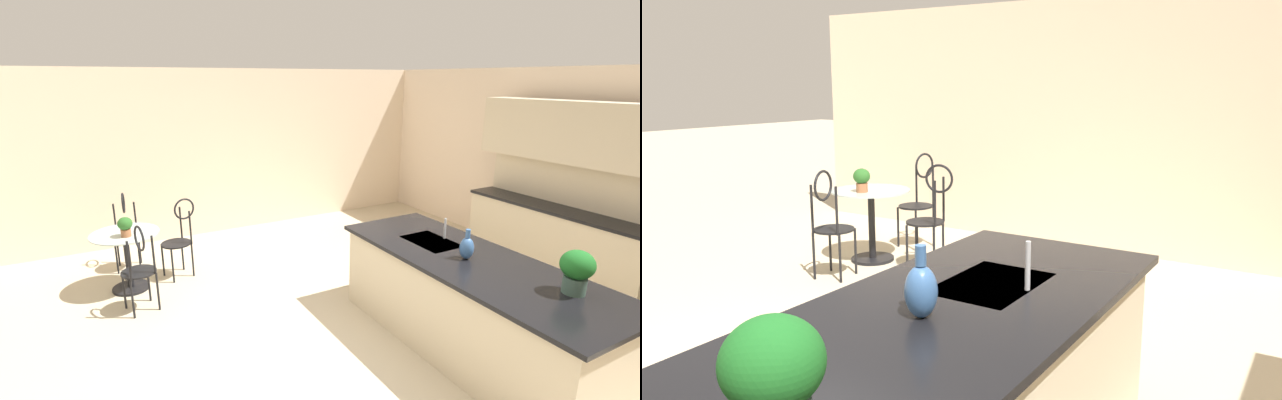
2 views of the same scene
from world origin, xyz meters
TOP-DOWN VIEW (x-y plane):
  - ground_plane at (0.00, 0.00)m, footprint 40.00×40.00m
  - wall_back at (0.00, 3.66)m, footprint 9.00×0.12m
  - wall_left_window at (-4.26, 0.00)m, footprint 0.12×7.80m
  - kitchen_island at (0.30, 0.85)m, footprint 2.80×1.06m
  - back_counter_run at (-0.40, 3.21)m, footprint 2.44×0.64m
  - upper_cabinet_run at (-0.40, 3.18)m, footprint 2.40×0.36m
  - bistro_table at (-2.60, -1.87)m, footprint 0.80×0.80m
  - chair_near_window at (-3.33, -1.80)m, footprint 0.51×0.43m
  - chair_by_island at (-2.71, -1.21)m, footprint 0.47×0.52m
  - chair_toward_desk at (-1.93, -1.80)m, footprint 0.51×0.45m
  - sink_faucet at (-0.25, 1.03)m, footprint 0.02×0.02m
  - potted_plant_on_table at (-2.46, -1.86)m, footprint 0.17×0.17m
  - potted_plant_counter_far at (1.15, 1.04)m, footprint 0.25×0.25m
  - vase_on_counter at (0.25, 0.82)m, footprint 0.13×0.13m

SIDE VIEW (x-z plane):
  - ground_plane at x=0.00m, z-range 0.00..0.00m
  - bistro_table at x=-2.60m, z-range 0.08..0.82m
  - kitchen_island at x=0.30m, z-range 0.00..0.92m
  - back_counter_run at x=-0.40m, z-range -0.27..1.25m
  - chair_near_window at x=-3.33m, z-range 0.05..1.09m
  - chair_by_island at x=-2.71m, z-range 0.05..1.09m
  - chair_toward_desk at x=-1.93m, z-range 0.05..1.09m
  - potted_plant_on_table at x=-2.46m, z-range 0.76..0.99m
  - sink_faucet at x=-0.25m, z-range 0.92..1.14m
  - vase_on_counter at x=0.25m, z-range 0.89..1.17m
  - potted_plant_counter_far at x=1.15m, z-range 0.95..1.30m
  - wall_back at x=0.00m, z-range 0.00..2.70m
  - wall_left_window at x=-4.26m, z-range 0.00..2.70m
  - upper_cabinet_run at x=-0.40m, z-range 1.52..2.28m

